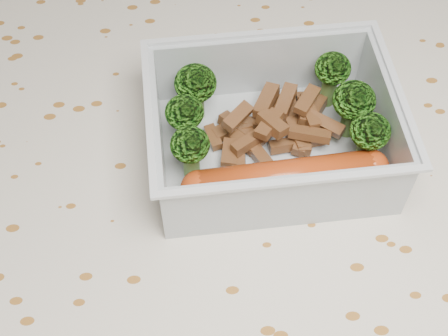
{
  "coord_description": "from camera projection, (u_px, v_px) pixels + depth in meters",
  "views": [
    {
      "loc": [
        -0.03,
        -0.26,
        1.15
      ],
      "look_at": [
        -0.01,
        -0.01,
        0.78
      ],
      "focal_mm": 50.0,
      "sensor_mm": 36.0,
      "label": 1
    }
  ],
  "objects": [
    {
      "name": "tablecloth",
      "position": [
        233.0,
        202.0,
        0.5
      ],
      "size": [
        1.46,
        0.96,
        0.19
      ],
      "color": "beige",
      "rests_on": "dining_table"
    },
    {
      "name": "lunch_container",
      "position": [
        272.0,
        136.0,
        0.46
      ],
      "size": [
        0.19,
        0.15,
        0.06
      ],
      "color": "silver",
      "rests_on": "tablecloth"
    },
    {
      "name": "dining_table",
      "position": [
        232.0,
        233.0,
        0.54
      ],
      "size": [
        1.4,
        0.9,
        0.75
      ],
      "color": "brown",
      "rests_on": "ground"
    },
    {
      "name": "broccoli_florets",
      "position": [
        272.0,
        108.0,
        0.46
      ],
      "size": [
        0.16,
        0.09,
        0.05
      ],
      "color": "#608C3F",
      "rests_on": "lunch_container"
    },
    {
      "name": "meat_pile",
      "position": [
        277.0,
        126.0,
        0.48
      ],
      "size": [
        0.11,
        0.08,
        0.03
      ],
      "color": "brown",
      "rests_on": "lunch_container"
    },
    {
      "name": "sausage",
      "position": [
        286.0,
        178.0,
        0.44
      ],
      "size": [
        0.15,
        0.04,
        0.03
      ],
      "color": "#AF3911",
      "rests_on": "lunch_container"
    }
  ]
}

